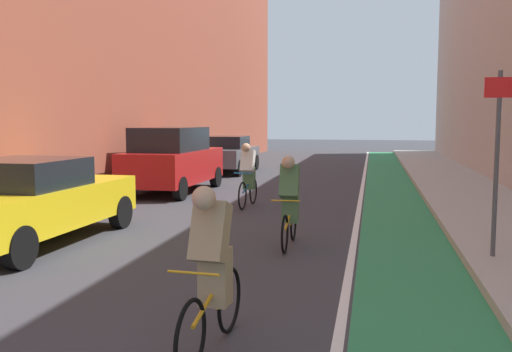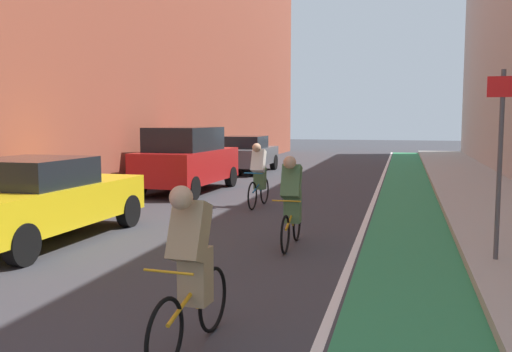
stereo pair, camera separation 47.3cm
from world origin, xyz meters
The scene contains 11 objects.
ground_plane centered at (0.00, 16.75, 0.00)m, with size 91.29×91.29×0.00m, color #38383D.
bike_lane_paint centered at (3.39, 18.75, 0.00)m, with size 1.60×41.50×0.00m, color #2D8451.
lane_divider_stripe centered at (2.49, 18.75, 0.00)m, with size 0.12×41.50×0.00m, color white.
sidewalk_right centered at (5.52, 18.75, 0.07)m, with size 2.67×41.50×0.14m, color #A8A59E.
parked_sedan_yellow_cab centered at (-3.14, 9.62, 0.79)m, with size 2.04×4.39×1.53m.
parked_suv_red centered at (-3.14, 16.78, 1.02)m, with size 1.99×4.37×1.98m.
parked_sedan_gray centered at (-3.14, 23.30, 0.78)m, with size 1.90×4.24×1.53m.
cyclist_lead centered at (1.32, 5.79, 0.85)m, with size 0.48×1.73×1.62m.
cyclist_mid centered at (1.39, 10.32, 0.81)m, with size 0.48×1.70×1.61m.
cyclist_trailing centered at (-0.29, 14.52, 0.81)m, with size 0.48×1.75×1.63m.
street_sign_post centered at (4.62, 9.73, 1.80)m, with size 0.44×0.07×2.80m.
Camera 1 is at (2.79, 0.83, 2.22)m, focal length 39.08 mm.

